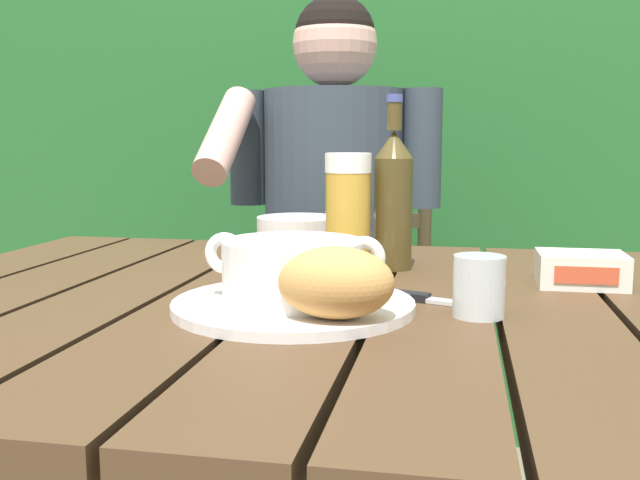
# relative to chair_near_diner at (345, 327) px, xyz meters

# --- Properties ---
(dining_table) EXTENTS (1.25, 0.93, 0.74)m
(dining_table) POSITION_rel_chair_near_diner_xyz_m (0.12, -0.90, 0.19)
(dining_table) COLOR #4C3420
(dining_table) RESTS_ON ground_plane
(hedge_backdrop) EXTENTS (4.04, 0.79, 2.01)m
(hedge_backdrop) POSITION_rel_chair_near_diner_xyz_m (0.13, 0.69, 0.48)
(hedge_backdrop) COLOR #246029
(hedge_backdrop) RESTS_ON ground_plane
(chair_near_diner) EXTENTS (0.42, 0.46, 0.90)m
(chair_near_diner) POSITION_rel_chair_near_diner_xyz_m (0.00, 0.00, 0.00)
(chair_near_diner) COLOR #433722
(chair_near_diner) RESTS_ON ground_plane
(person_eating) EXTENTS (0.48, 0.47, 1.25)m
(person_eating) POSITION_rel_chair_near_diner_xyz_m (-0.00, -0.20, 0.28)
(person_eating) COLOR #343E4A
(person_eating) RESTS_ON ground_plane
(serving_plate) EXTENTS (0.29, 0.29, 0.01)m
(serving_plate) POSITION_rel_chair_near_diner_xyz_m (0.09, -0.98, 0.29)
(serving_plate) COLOR white
(serving_plate) RESTS_ON dining_table
(soup_bowl) EXTENTS (0.22, 0.17, 0.08)m
(soup_bowl) POSITION_rel_chair_near_diner_xyz_m (0.09, -0.98, 0.33)
(soup_bowl) COLOR white
(soup_bowl) RESTS_ON serving_plate
(bread_roll) EXTENTS (0.13, 0.10, 0.08)m
(bread_roll) POSITION_rel_chair_near_diner_xyz_m (0.16, -1.05, 0.33)
(bread_roll) COLOR tan
(bread_roll) RESTS_ON serving_plate
(beer_glass) EXTENTS (0.07, 0.07, 0.18)m
(beer_glass) POSITION_rel_chair_near_diner_xyz_m (0.12, -0.72, 0.37)
(beer_glass) COLOR gold
(beer_glass) RESTS_ON dining_table
(beer_bottle) EXTENTS (0.06, 0.06, 0.27)m
(beer_bottle) POSITION_rel_chair_near_diner_xyz_m (0.18, -0.68, 0.40)
(beer_bottle) COLOR #4A3C1B
(beer_bottle) RESTS_ON dining_table
(water_glass_small) EXTENTS (0.06, 0.06, 0.07)m
(water_glass_small) POSITION_rel_chair_near_diner_xyz_m (0.31, -0.97, 0.32)
(water_glass_small) COLOR silver
(water_glass_small) RESTS_ON dining_table
(butter_tub) EXTENTS (0.12, 0.09, 0.05)m
(butter_tub) POSITION_rel_chair_near_diner_xyz_m (0.45, -0.77, 0.31)
(butter_tub) COLOR white
(butter_tub) RESTS_ON dining_table
(table_knife) EXTENTS (0.15, 0.07, 0.01)m
(table_knife) POSITION_rel_chair_near_diner_xyz_m (0.24, -0.90, 0.29)
(table_knife) COLOR silver
(table_knife) RESTS_ON dining_table
(diner_bowl) EXTENTS (0.15, 0.15, 0.06)m
(diner_bowl) POSITION_rel_chair_near_diner_xyz_m (0.00, -0.54, 0.31)
(diner_bowl) COLOR white
(diner_bowl) RESTS_ON dining_table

